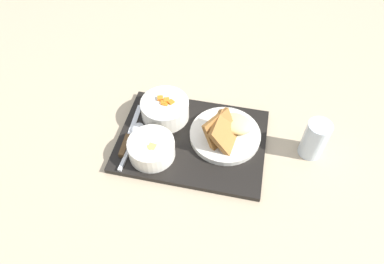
{
  "coord_description": "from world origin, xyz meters",
  "views": [
    {
      "loc": [
        0.16,
        -0.56,
        0.77
      ],
      "look_at": [
        0.0,
        0.0,
        0.05
      ],
      "focal_mm": 32.0,
      "sensor_mm": 36.0,
      "label": 1
    }
  ],
  "objects_px": {
    "bowl_soup": "(151,148)",
    "spoon": "(135,136)",
    "glass_water": "(314,141)",
    "bowl_salad": "(165,108)",
    "plate_main": "(227,132)",
    "knife": "(127,139)"
  },
  "relations": [
    {
      "from": "bowl_soup",
      "to": "spoon",
      "type": "relative_size",
      "value": 0.75
    },
    {
      "from": "spoon",
      "to": "glass_water",
      "type": "distance_m",
      "value": 0.48
    },
    {
      "from": "spoon",
      "to": "glass_water",
      "type": "bearing_deg",
      "value": -80.55
    },
    {
      "from": "bowl_salad",
      "to": "spoon",
      "type": "bearing_deg",
      "value": -120.14
    },
    {
      "from": "plate_main",
      "to": "knife",
      "type": "bearing_deg",
      "value": -161.44
    },
    {
      "from": "bowl_soup",
      "to": "glass_water",
      "type": "xyz_separation_m",
      "value": [
        0.41,
        0.13,
        0.01
      ]
    },
    {
      "from": "spoon",
      "to": "bowl_soup",
      "type": "bearing_deg",
      "value": -123.88
    },
    {
      "from": "plate_main",
      "to": "knife",
      "type": "distance_m",
      "value": 0.27
    },
    {
      "from": "bowl_soup",
      "to": "glass_water",
      "type": "bearing_deg",
      "value": 18.31
    },
    {
      "from": "bowl_soup",
      "to": "knife",
      "type": "relative_size",
      "value": 0.65
    },
    {
      "from": "knife",
      "to": "glass_water",
      "type": "xyz_separation_m",
      "value": [
        0.49,
        0.11,
        0.03
      ]
    },
    {
      "from": "plate_main",
      "to": "bowl_salad",
      "type": "bearing_deg",
      "value": 171.85
    },
    {
      "from": "plate_main",
      "to": "spoon",
      "type": "distance_m",
      "value": 0.26
    },
    {
      "from": "bowl_soup",
      "to": "knife",
      "type": "bearing_deg",
      "value": 162.73
    },
    {
      "from": "knife",
      "to": "bowl_salad",
      "type": "bearing_deg",
      "value": -38.64
    },
    {
      "from": "bowl_salad",
      "to": "bowl_soup",
      "type": "relative_size",
      "value": 1.11
    },
    {
      "from": "plate_main",
      "to": "glass_water",
      "type": "distance_m",
      "value": 0.23
    },
    {
      "from": "bowl_salad",
      "to": "knife",
      "type": "distance_m",
      "value": 0.14
    },
    {
      "from": "knife",
      "to": "spoon",
      "type": "xyz_separation_m",
      "value": [
        0.02,
        0.02,
        0.0
      ]
    },
    {
      "from": "bowl_salad",
      "to": "bowl_soup",
      "type": "distance_m",
      "value": 0.14
    },
    {
      "from": "bowl_salad",
      "to": "knife",
      "type": "bearing_deg",
      "value": -122.35
    },
    {
      "from": "bowl_salad",
      "to": "plate_main",
      "type": "xyz_separation_m",
      "value": [
        0.19,
        -0.03,
        -0.01
      ]
    }
  ]
}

